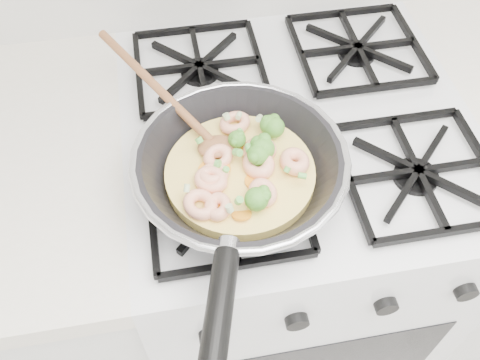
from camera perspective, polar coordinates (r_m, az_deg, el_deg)
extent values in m
cube|color=white|center=(1.27, 4.56, -7.81)|extent=(0.60, 0.60, 0.90)
cube|color=black|center=(0.90, 6.45, 6.80)|extent=(0.56, 0.56, 0.02)
torus|color=silver|center=(0.74, 0.00, 2.35)|extent=(0.31, 0.31, 0.01)
cylinder|color=black|center=(0.62, -2.48, -15.36)|extent=(0.08, 0.19, 0.03)
cylinder|color=#FFE16E|center=(0.77, 0.00, 0.68)|extent=(0.22, 0.22, 0.02)
ellipsoid|color=#935B35|center=(0.78, -2.53, 3.65)|extent=(0.07, 0.07, 0.02)
cylinder|color=#935B35|center=(0.85, -9.31, 10.18)|extent=(0.16, 0.23, 0.06)
torus|color=#FFBC96|center=(0.78, 2.16, 3.26)|extent=(0.06, 0.06, 0.03)
torus|color=#FFBC96|center=(0.73, 2.50, -1.36)|extent=(0.05, 0.05, 0.03)
torus|color=#FFBC96|center=(0.74, -3.19, -0.01)|extent=(0.07, 0.07, 0.03)
torus|color=#FFBC96|center=(0.77, -2.39, 2.53)|extent=(0.06, 0.06, 0.03)
torus|color=#FFBC96|center=(0.81, -0.57, 6.20)|extent=(0.07, 0.07, 0.02)
torus|color=#FFBC96|center=(0.72, -4.34, -2.68)|extent=(0.07, 0.07, 0.02)
torus|color=#FFBC96|center=(0.77, 5.95, 2.02)|extent=(0.05, 0.05, 0.02)
torus|color=#FFBC96|center=(0.75, -2.90, 0.59)|extent=(0.06, 0.06, 0.02)
torus|color=#FFBC96|center=(0.71, -2.42, -2.90)|extent=(0.05, 0.05, 0.03)
torus|color=#FFBC96|center=(0.76, 2.03, 1.71)|extent=(0.07, 0.07, 0.03)
ellipsoid|color=#539B32|center=(0.71, 1.81, -2.09)|extent=(0.04, 0.04, 0.03)
ellipsoid|color=#539B32|center=(0.76, 1.98, 2.76)|extent=(0.04, 0.04, 0.03)
ellipsoid|color=#539B32|center=(0.79, 3.73, 5.72)|extent=(0.04, 0.04, 0.03)
ellipsoid|color=#539B32|center=(0.80, 3.22, 6.00)|extent=(0.04, 0.04, 0.03)
ellipsoid|color=#539B32|center=(0.76, 2.58, 3.38)|extent=(0.04, 0.04, 0.03)
ellipsoid|color=#539B32|center=(0.78, -0.32, 4.45)|extent=(0.03, 0.03, 0.03)
cylinder|color=orange|center=(0.72, 0.19, -3.78)|extent=(0.04, 0.04, 0.01)
cylinder|color=orange|center=(0.73, 2.92, -1.82)|extent=(0.04, 0.04, 0.01)
cylinder|color=orange|center=(0.76, -3.51, 1.08)|extent=(0.04, 0.04, 0.01)
cylinder|color=orange|center=(0.78, -2.00, 3.13)|extent=(0.04, 0.04, 0.01)
cylinder|color=orange|center=(0.73, -2.43, -2.16)|extent=(0.04, 0.04, 0.01)
cylinder|color=orange|center=(0.76, -2.17, 1.14)|extent=(0.04, 0.04, 0.00)
cylinder|color=orange|center=(0.78, 0.80, 3.07)|extent=(0.03, 0.03, 0.01)
cylinder|color=orange|center=(0.80, -3.15, 4.11)|extent=(0.03, 0.03, 0.00)
cylinder|color=orange|center=(0.75, 1.67, -0.12)|extent=(0.04, 0.04, 0.00)
cylinder|color=orange|center=(0.74, -4.55, -1.44)|extent=(0.03, 0.03, 0.01)
cylinder|color=#60B448|center=(0.74, -1.62, 0.99)|extent=(0.01, 0.01, 0.01)
cylinder|color=beige|center=(0.72, -5.79, -0.87)|extent=(0.01, 0.01, 0.01)
cylinder|color=#60B448|center=(0.75, -2.46, 1.56)|extent=(0.01, 0.01, 0.01)
cylinder|color=beige|center=(0.80, -1.48, 6.90)|extent=(0.01, 0.01, 0.01)
cylinder|color=#60B448|center=(0.76, 0.94, 3.48)|extent=(0.01, 0.01, 0.01)
cylinder|color=#60B448|center=(0.77, -4.45, 4.32)|extent=(0.01, 0.01, 0.01)
cylinder|color=#60B448|center=(0.75, -0.26, 3.01)|extent=(0.01, 0.01, 0.01)
cylinder|color=#60B448|center=(0.70, -0.12, -2.24)|extent=(0.01, 0.01, 0.01)
cylinder|color=#60B448|center=(0.74, 5.13, 1.14)|extent=(0.01, 0.01, 0.01)
cylinder|color=#60B448|center=(0.78, -0.11, 5.22)|extent=(0.01, 0.01, 0.01)
cylinder|color=#60B448|center=(0.75, -2.39, 1.79)|extent=(0.01, 0.01, 0.01)
cylinder|color=#60B448|center=(0.73, 6.76, 0.46)|extent=(0.01, 0.01, 0.01)
cylinder|color=beige|center=(0.81, -0.13, 6.99)|extent=(0.01, 0.01, 0.01)
cylinder|color=beige|center=(0.80, 2.10, 6.72)|extent=(0.01, 0.01, 0.01)
cylinder|color=beige|center=(0.70, -1.15, -3.08)|extent=(0.01, 0.01, 0.01)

